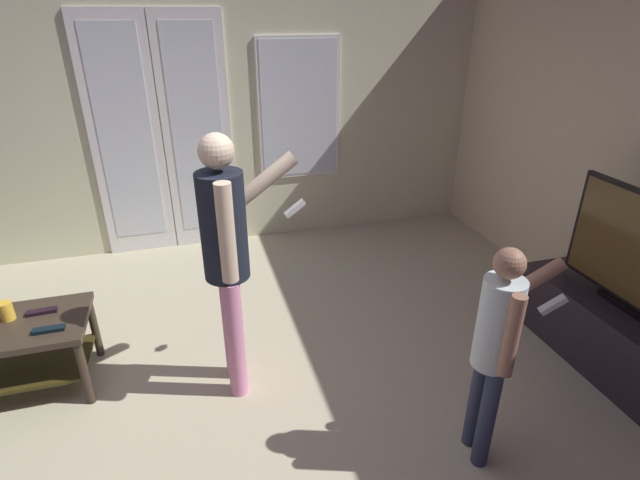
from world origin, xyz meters
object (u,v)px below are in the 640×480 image
tv_stand (615,337)px  person_adult (228,247)px  tv_remote_black (49,330)px  cup_near_edge (6,311)px  person_child (497,340)px  dvd_remote_slim (42,312)px

tv_stand → person_adult: bearing=167.8°
tv_stand → person_adult: 2.54m
tv_remote_black → tv_stand: bearing=-12.0°
cup_near_edge → tv_remote_black: (0.25, -0.20, -0.05)m
person_adult → person_child: (1.15, -0.89, -0.23)m
person_child → tv_remote_black: 2.44m
tv_stand → person_child: (-1.23, -0.37, 0.51)m
dvd_remote_slim → person_adult: bearing=-22.8°
tv_stand → person_adult: (-2.38, 0.51, 0.73)m
tv_stand → person_child: person_child is taller
cup_near_edge → dvd_remote_slim: (0.18, 0.02, -0.05)m
cup_near_edge → tv_remote_black: bearing=-37.6°
cup_near_edge → dvd_remote_slim: size_ratio=0.67×
tv_stand → person_adult: person_adult is taller
dvd_remote_slim → tv_stand: bearing=-18.2°
tv_stand → person_child: bearing=-163.1°
tv_remote_black → person_adult: bearing=-10.2°
person_adult → tv_stand: bearing=-12.2°
tv_remote_black → dvd_remote_slim: 0.23m
person_child → tv_stand: bearing=16.9°
tv_remote_black → dvd_remote_slim: size_ratio=1.00×
tv_stand → tv_remote_black: bearing=168.6°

